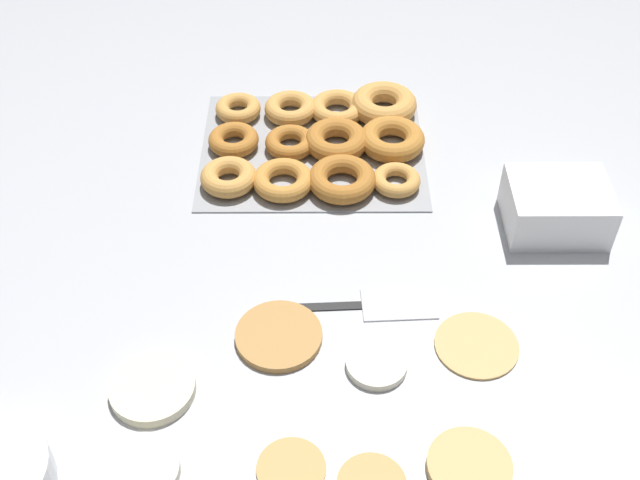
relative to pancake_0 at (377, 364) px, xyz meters
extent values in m
plane|color=#B2B5BA|center=(0.06, -0.06, -0.01)|extent=(3.00, 3.00, 0.00)
cylinder|color=silver|center=(0.00, 0.00, 0.00)|extent=(0.08, 0.08, 0.01)
cylinder|color=tan|center=(-0.10, 0.15, 0.00)|extent=(0.10, 0.10, 0.01)
cylinder|color=silver|center=(0.29, 0.16, 0.00)|extent=(0.10, 0.10, 0.02)
cylinder|color=#B27F42|center=(0.13, -0.05, 0.00)|extent=(0.12, 0.12, 0.01)
cylinder|color=tan|center=(-0.14, -0.03, 0.00)|extent=(0.11, 0.11, 0.01)
cylinder|color=beige|center=(0.29, 0.04, 0.00)|extent=(0.11, 0.11, 0.01)
cylinder|color=tan|center=(0.11, 0.15, 0.00)|extent=(0.08, 0.08, 0.01)
cube|color=#93969B|center=(0.09, -0.46, 0.00)|extent=(0.38, 0.32, 0.01)
torus|color=#D19347|center=(-0.04, -0.56, 0.02)|extent=(0.12, 0.12, 0.04)
torus|color=#D19347|center=(0.04, -0.56, 0.01)|extent=(0.10, 0.10, 0.03)
torus|color=#D19347|center=(0.13, -0.56, 0.01)|extent=(0.09, 0.09, 0.03)
torus|color=#D19347|center=(0.22, -0.56, 0.01)|extent=(0.08, 0.08, 0.03)
torus|color=#B7752D|center=(-0.05, -0.46, 0.02)|extent=(0.11, 0.11, 0.03)
torus|color=#AD6B28|center=(0.05, -0.46, 0.02)|extent=(0.11, 0.11, 0.03)
torus|color=#AD6B28|center=(0.12, -0.46, 0.01)|extent=(0.09, 0.09, 0.03)
torus|color=#AD6B28|center=(0.22, -0.47, 0.01)|extent=(0.09, 0.09, 0.03)
torus|color=#D19347|center=(-0.05, -0.36, 0.01)|extent=(0.08, 0.08, 0.02)
torus|color=#AD6B28|center=(0.04, -0.36, 0.02)|extent=(0.11, 0.11, 0.03)
torus|color=#C68438|center=(0.13, -0.36, 0.01)|extent=(0.10, 0.10, 0.03)
torus|color=#D19347|center=(0.22, -0.37, 0.01)|extent=(0.09, 0.09, 0.03)
cube|color=white|center=(-0.29, -0.27, 0.01)|extent=(0.15, 0.12, 0.03)
cube|color=white|center=(-0.29, -0.27, 0.03)|extent=(0.15, 0.12, 0.03)
cube|color=white|center=(-0.29, -0.27, 0.06)|extent=(0.15, 0.12, 0.03)
cube|color=black|center=(0.08, -0.10, 0.00)|extent=(0.13, 0.02, 0.01)
cube|color=#BCBCC1|center=(-0.04, -0.11, 0.00)|extent=(0.11, 0.06, 0.01)
camera|label=1|loc=(0.08, 0.64, 0.86)|focal=45.00mm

